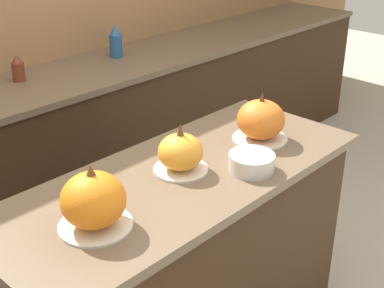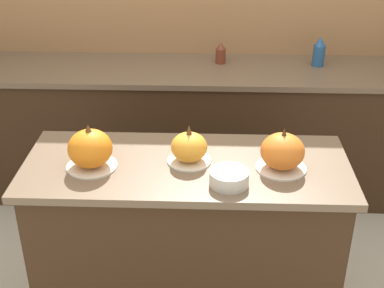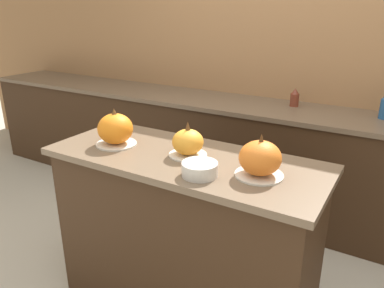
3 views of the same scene
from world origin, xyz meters
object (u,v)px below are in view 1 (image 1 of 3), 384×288
pumpkin_cake_center (181,153)px  bottle_short (18,68)px  pumpkin_cake_left (93,201)px  mixing_bowl (252,162)px  bottle_tall (116,42)px  pumpkin_cake_right (261,121)px

pumpkin_cake_center → bottle_short: (0.15, 1.35, -0.02)m
pumpkin_cake_left → pumpkin_cake_center: 0.43m
pumpkin_cake_left → bottle_short: bearing=67.9°
pumpkin_cake_left → mixing_bowl: (0.59, -0.12, -0.05)m
pumpkin_cake_left → mixing_bowl: pumpkin_cake_left is taller
pumpkin_cake_center → mixing_bowl: bearing=-46.5°
pumpkin_cake_left → bottle_tall: (1.21, 1.38, -0.01)m
bottle_tall → mixing_bowl: size_ratio=1.19×
pumpkin_cake_center → bottle_tall: (0.79, 1.32, 0.01)m
pumpkin_cake_right → bottle_short: bearing=100.1°
pumpkin_cake_right → bottle_short: 1.41m
pumpkin_cake_center → bottle_tall: bearing=59.2°
pumpkin_cake_right → bottle_short: (-0.25, 1.39, -0.03)m
bottle_tall → mixing_bowl: bearing=-112.4°
pumpkin_cake_center → pumpkin_cake_right: pumpkin_cake_right is taller
mixing_bowl → pumpkin_cake_right: bearing=30.4°
pumpkin_cake_center → bottle_tall: size_ratio=1.01×
pumpkin_cake_right → bottle_tall: pumpkin_cake_right is taller
pumpkin_cake_left → mixing_bowl: 0.61m
mixing_bowl → pumpkin_cake_left: bearing=168.7°
pumpkin_cake_center → mixing_bowl: (0.17, -0.18, -0.04)m
pumpkin_cake_left → bottle_tall: size_ratio=1.14×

